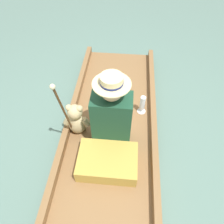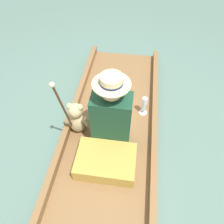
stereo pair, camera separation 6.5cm
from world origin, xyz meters
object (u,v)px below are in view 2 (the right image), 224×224
(wine_glass, at_px, (144,105))
(walking_cane, at_px, (63,108))
(seated_person, at_px, (113,115))
(teddy_bear, at_px, (77,119))

(wine_glass, xyz_separation_m, walking_cane, (-0.72, -0.50, 0.38))
(wine_glass, distance_m, walking_cane, 0.95)
(seated_person, relative_size, walking_cane, 0.96)
(teddy_bear, height_order, walking_cane, walking_cane)
(seated_person, distance_m, wine_glass, 0.50)
(seated_person, xyz_separation_m, walking_cane, (-0.41, -0.15, 0.20))
(seated_person, distance_m, walking_cane, 0.48)
(teddy_bear, height_order, wine_glass, teddy_bear)
(teddy_bear, distance_m, walking_cane, 0.36)
(seated_person, height_order, teddy_bear, seated_person)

